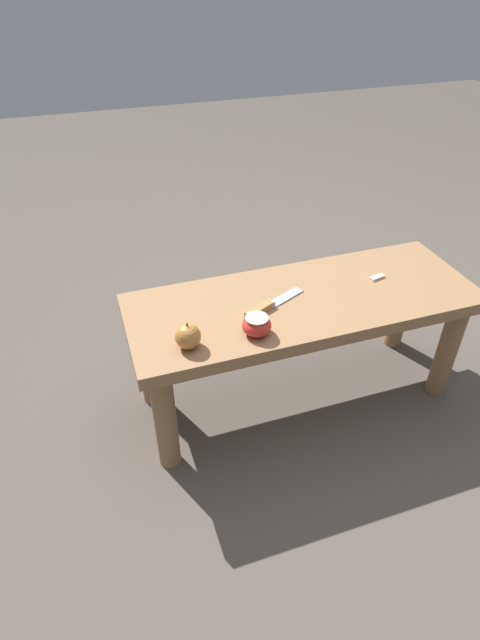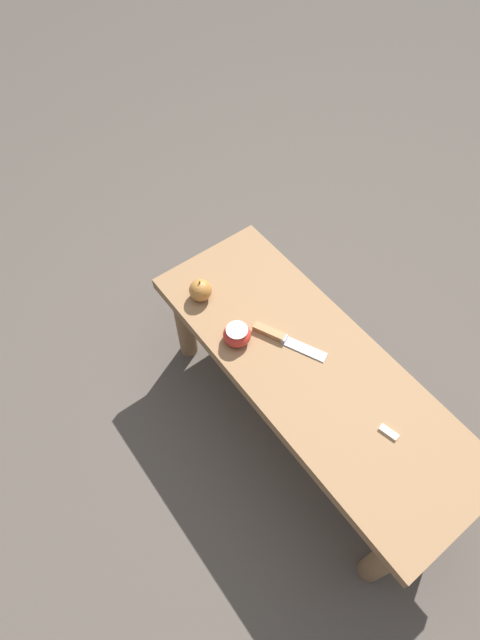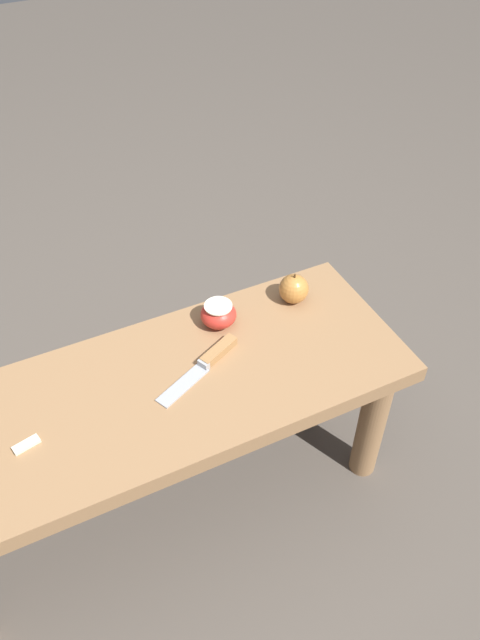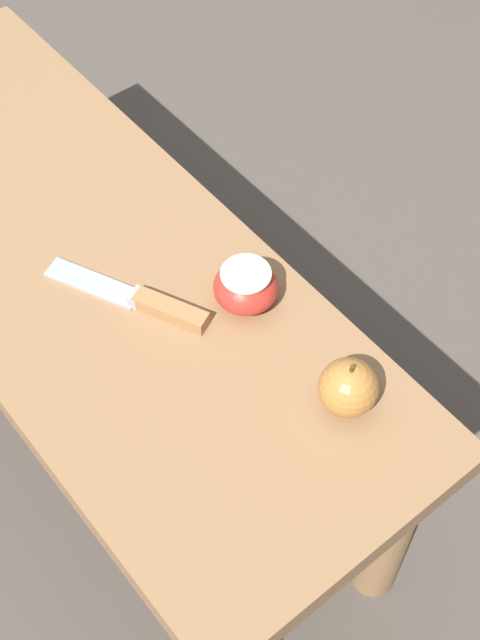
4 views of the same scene
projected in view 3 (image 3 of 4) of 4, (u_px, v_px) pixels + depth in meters
The scene contains 6 objects.
ground_plane at pixel (170, 495), 1.54m from camera, with size 8.00×8.00×0.00m, color #4C443D.
wooden_bench at pixel (158, 412), 1.31m from camera, with size 1.07×0.39×0.41m.
knife at pixel (209, 360), 1.31m from camera, with size 0.22×0.12×0.02m.
apple_whole at pixel (294, 289), 1.43m from camera, with size 0.07×0.07×0.08m.
apple_cut at pixel (218, 314), 1.38m from camera, with size 0.08×0.08×0.05m.
apple_slice_near_knife at pixel (26, 445), 1.16m from camera, with size 0.05×0.03×0.01m.
Camera 3 is at (0.20, 0.81, 1.38)m, focal length 35.00 mm.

